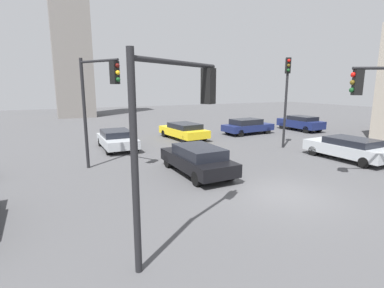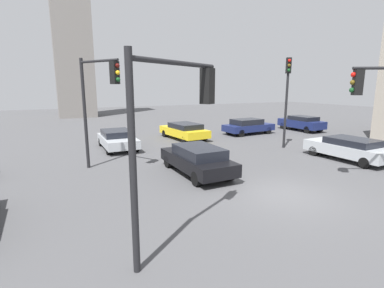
% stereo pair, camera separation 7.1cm
% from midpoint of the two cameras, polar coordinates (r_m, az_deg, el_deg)
% --- Properties ---
extents(ground_plane, '(102.72, 102.72, 0.00)m').
position_cam_midpoint_polar(ground_plane, '(12.01, 17.59, -9.41)').
color(ground_plane, '#4C4C4F').
extents(traffic_light_0, '(2.95, 1.77, 4.91)m').
position_cam_midpoint_polar(traffic_light_0, '(7.19, -2.83, 6.34)').
color(traffic_light_0, black).
rests_on(traffic_light_0, ground_plane).
extents(traffic_light_1, '(1.48, 2.31, 5.49)m').
position_cam_midpoint_polar(traffic_light_1, '(14.51, -17.88, 9.76)').
color(traffic_light_1, black).
rests_on(traffic_light_1, ground_plane).
extents(traffic_light_2, '(0.45, 0.49, 5.97)m').
position_cam_midpoint_polar(traffic_light_2, '(20.40, 18.41, 10.68)').
color(traffic_light_2, black).
rests_on(traffic_light_2, ground_plane).
extents(car_1, '(4.61, 2.22, 1.34)m').
position_cam_midpoint_polar(car_1, '(25.88, 11.09, 3.50)').
color(car_1, navy).
rests_on(car_1, ground_plane).
extents(car_2, '(2.18, 4.68, 1.28)m').
position_cam_midpoint_polar(car_2, '(18.73, 28.68, -0.70)').
color(car_2, '#ADB2B7').
rests_on(car_2, ground_plane).
extents(car_4, '(1.99, 4.33, 1.25)m').
position_cam_midpoint_polar(car_4, '(20.01, -14.44, 0.98)').
color(car_4, '#ADB2B7').
rests_on(car_4, ground_plane).
extents(car_5, '(1.95, 4.73, 1.37)m').
position_cam_midpoint_polar(car_5, '(13.80, 1.19, -2.99)').
color(car_5, black).
rests_on(car_5, ground_plane).
extents(car_6, '(1.88, 4.39, 1.39)m').
position_cam_midpoint_polar(car_6, '(29.34, 20.89, 3.95)').
color(car_6, navy).
rests_on(car_6, ground_plane).
extents(car_7, '(2.52, 4.89, 1.28)m').
position_cam_midpoint_polar(car_7, '(23.00, -1.46, 2.69)').
color(car_7, yellow).
rests_on(car_7, ground_plane).
extents(skyline_tower, '(4.77, 4.77, 24.87)m').
position_cam_midpoint_polar(skyline_tower, '(44.13, -22.84, 21.34)').
color(skyline_tower, gray).
rests_on(skyline_tower, ground_plane).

